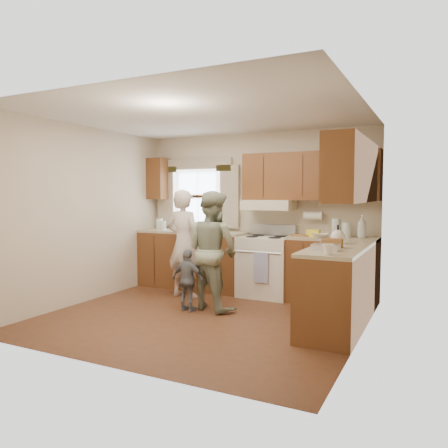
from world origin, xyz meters
The scene contains 6 objects.
room centered at (0.00, 0.00, 1.25)m, with size 3.80×3.80×3.80m.
kitchen_fixtures centered at (0.61, 1.08, 0.84)m, with size 3.80×2.25×2.15m.
stove centered at (0.30, 1.44, 0.47)m, with size 0.76×0.67×1.07m.
woman_left centered at (-0.79, 0.85, 0.80)m, with size 0.59×0.38×1.61m, color beige.
woman_right centered at (-0.08, 0.41, 0.79)m, with size 0.77×0.60×1.58m, color #223C25.
child centered at (-0.32, 0.17, 0.41)m, with size 0.48×0.20×0.82m, color slate.
Camera 1 is at (2.63, -4.69, 1.55)m, focal length 35.00 mm.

